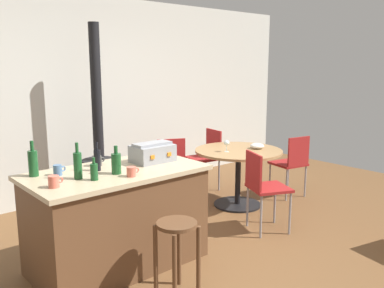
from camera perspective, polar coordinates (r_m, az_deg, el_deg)
name	(u,v)px	position (r m, az deg, el deg)	size (l,w,h in m)	color
ground_plane	(203,260)	(4.02, 1.52, -15.71)	(8.80, 8.80, 0.00)	brown
back_wall	(73,99)	(5.76, -16.01, 6.03)	(8.00, 0.10, 2.70)	beige
kitchen_island	(117,218)	(3.83, -10.21, -9.98)	(1.55, 0.85, 0.89)	brown
wooden_stool	(177,243)	(3.30, -2.10, -13.40)	(0.32, 0.32, 0.61)	brown
dining_table	(238,163)	(5.31, 6.38, -2.58)	(1.10, 1.10, 0.74)	black
folding_chair_near	(174,169)	(5.15, -2.55, -3.42)	(0.53, 0.53, 0.88)	maroon
folding_chair_far	(263,184)	(4.55, 9.77, -5.50)	(0.53, 0.53, 0.88)	maroon
folding_chair_left	(292,161)	(5.80, 13.57, -2.31)	(0.47, 0.47, 0.85)	maroon
folding_chair_right	(207,154)	(6.01, 2.05, -1.44)	(0.46, 0.46, 0.87)	maroon
wood_stove	(100,166)	(5.38, -12.59, -2.92)	(0.44, 0.45, 2.29)	black
toolbox	(152,153)	(3.95, -5.46, -1.19)	(0.38, 0.27, 0.19)	gray
bottle_0	(78,165)	(3.46, -15.44, -2.79)	(0.07, 0.07, 0.30)	#194C23
bottle_1	(33,163)	(3.66, -21.02, -2.40)	(0.08, 0.08, 0.30)	#194C23
bottle_2	(116,163)	(3.56, -10.38, -2.58)	(0.08, 0.08, 0.24)	#194C23
bottle_3	(97,160)	(3.69, -12.91, -2.11)	(0.06, 0.06, 0.25)	black
bottle_4	(94,171)	(3.41, -13.32, -3.69)	(0.06, 0.06, 0.18)	#194C23
cup_0	(132,172)	(3.46, -8.30, -3.78)	(0.11, 0.08, 0.08)	#DB6651
cup_1	(97,161)	(3.87, -12.92, -2.27)	(0.12, 0.09, 0.09)	#383838
cup_2	(58,170)	(3.64, -17.96, -3.43)	(0.11, 0.07, 0.09)	#4C7099
cup_3	(54,182)	(3.30, -18.46, -4.92)	(0.12, 0.08, 0.09)	#DB6651
wine_glass	(227,143)	(5.13, 4.78, 0.10)	(0.07, 0.07, 0.14)	silver
serving_bowl	(257,146)	(5.37, 8.95, -0.26)	(0.18, 0.18, 0.07)	white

